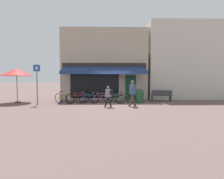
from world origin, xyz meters
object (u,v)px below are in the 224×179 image
Objects in this scene: pedestrian_child at (109,94)px; parking_sign at (37,80)px; pedestrian_adult at (132,91)px; bicycle_green at (114,98)px; cafe_parasol at (17,72)px; bicycle_orange at (64,98)px; litter_bin at (139,96)px; bicycle_purple at (101,98)px; bicycle_red at (77,98)px; bicycle_blue at (88,98)px; park_bench at (161,95)px; bicycle_black at (124,98)px.

parking_sign is at bearing -3.92° from pedestrian_child.
bicycle_green is at bearing -59.88° from pedestrian_adult.
parking_sign is 1.10× the size of cafe_parasol.
litter_bin is at bearing 30.37° from bicycle_orange.
cafe_parasol is (-6.28, 0.44, 1.87)m from bicycle_purple.
bicycle_blue is at bearing -5.58° from bicycle_red.
bicycle_red is 1.62× the size of litter_bin.
park_bench reaches higher than bicycle_blue.
parking_sign is at bearing -158.85° from bicycle_black.
bicycle_green is at bearing 3.48° from bicycle_red.
park_bench is at bearing 11.32° from parking_sign.
bicycle_green is 0.57× the size of parking_sign.
bicycle_green is 1.97m from pedestrian_adult.
pedestrian_adult is 0.66× the size of cafe_parasol.
pedestrian_child is (-0.39, -1.78, 0.45)m from bicycle_green.
bicycle_blue is at bearing 11.17° from parking_sign.
bicycle_red is 1.02× the size of bicycle_blue.
cafe_parasol is at bearing 178.44° from litter_bin.
pedestrian_adult is at bearing -113.02° from litter_bin.
park_bench is at bearing -143.10° from pedestrian_adult.
pedestrian_child is (1.51, -1.82, 0.46)m from bicycle_blue.
parking_sign is (-1.67, -0.56, 1.30)m from bicycle_orange.
parking_sign is 1.70× the size of park_bench.
bicycle_green is 0.76m from bicycle_black.
bicycle_green is at bearing -17.21° from bicycle_purple.
bicycle_blue is 3.67m from parking_sign.
pedestrian_adult is 1.02× the size of park_bench.
bicycle_green is 0.63× the size of cafe_parasol.
park_bench is (2.67, 2.66, -0.55)m from pedestrian_adult.
cafe_parasol is 11.22m from park_bench.
cafe_parasol reaches higher than litter_bin.
bicycle_orange is 2.65m from bicycle_purple.
pedestrian_adult is at bearing -13.52° from cafe_parasol.
bicycle_blue is 1.59× the size of litter_bin.
parking_sign reaches higher than pedestrian_adult.
pedestrian_child is 0.52× the size of cafe_parasol.
bicycle_purple is 0.71× the size of cafe_parasol.
cafe_parasol reaches higher than pedestrian_adult.
bicycle_green is at bearing 27.55° from bicycle_orange.
litter_bin is 9.30m from cafe_parasol.
bicycle_green is 0.94× the size of bicycle_black.
bicycle_black is at bearing 6.38° from parking_sign.
bicycle_orange is 0.94m from bicycle_red.
parking_sign is at bearing -151.00° from bicycle_green.
pedestrian_adult is (3.05, -1.50, 0.65)m from bicycle_blue.
parking_sign reaches higher than bicycle_purple.
cafe_parasol is (-5.33, 0.52, 1.90)m from bicycle_blue.
bicycle_blue is (0.81, -0.20, -0.02)m from bicycle_red.
bicycle_orange is 0.89× the size of bicycle_purple.
bicycle_orange is 3.60m from bicycle_green.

